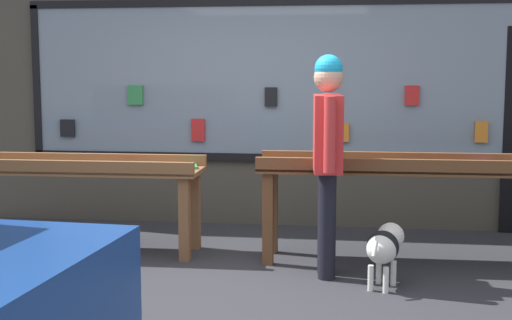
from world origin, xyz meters
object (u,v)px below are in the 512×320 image
display_table_left (56,175)px  display_table_right (416,177)px  small_dog (385,246)px  person_browsing (328,146)px

display_table_left → display_table_right: (3.24, -0.00, 0.05)m
display_table_right → small_dog: (-0.28, -0.73, -0.43)m
display_table_right → person_browsing: 0.94m
display_table_right → small_dog: size_ratio=4.93×
person_browsing → small_dog: person_browsing is taller
display_table_right → person_browsing: (-0.74, -0.50, 0.31)m
display_table_left → person_browsing: person_browsing is taller
display_table_right → small_dog: 0.90m
display_table_left → small_dog: display_table_left is taller
person_browsing → small_dog: (0.45, -0.24, -0.74)m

